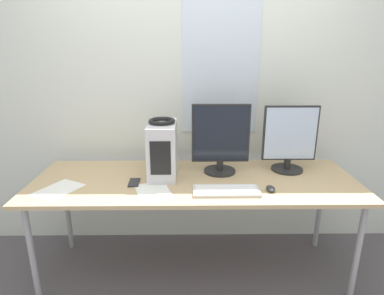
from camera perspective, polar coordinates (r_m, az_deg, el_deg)
name	(u,v)px	position (r m, az deg, el deg)	size (l,w,h in m)	color
wall_back	(194,89)	(2.68, 0.34, 10.33)	(8.00, 0.07, 2.70)	silver
desk	(195,185)	(2.33, 0.51, -6.72)	(2.31, 0.80, 0.78)	tan
pc_tower	(163,150)	(2.33, -5.24, -0.36)	(0.20, 0.39, 0.39)	silver
headphones	(162,121)	(2.28, -5.39, 4.71)	(0.19, 0.19, 0.03)	black
monitor_main	(221,139)	(2.37, 5.10, 1.45)	(0.42, 0.24, 0.52)	black
monitor_right_near	(290,139)	(2.51, 16.96, 1.37)	(0.40, 0.24, 0.50)	black
keyboard	(226,191)	(2.12, 6.09, -7.65)	(0.43, 0.17, 0.02)	silver
mouse	(271,189)	(2.19, 13.80, -7.11)	(0.06, 0.09, 0.03)	#2D2D2D
cell_phone	(134,182)	(2.28, -10.25, -6.14)	(0.08, 0.14, 0.01)	#232328
paper_sheet_left	(153,192)	(2.14, -6.87, -7.78)	(0.29, 0.35, 0.00)	white
paper_sheet_front	(58,190)	(2.32, -22.68, -6.93)	(0.32, 0.36, 0.00)	white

